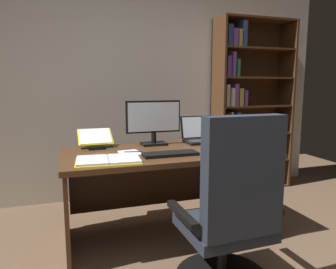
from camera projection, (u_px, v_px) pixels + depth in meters
wall_back at (133, 74)px, 3.56m from camera, size 4.64×0.12×2.77m
desk at (165, 171)px, 2.68m from camera, size 1.68×0.82×0.73m
bookshelf at (244, 106)px, 3.80m from camera, size 0.96×0.33×2.03m
office_chair at (231, 220)px, 1.87m from camera, size 0.62×0.60×1.10m
monitor at (154, 123)px, 2.80m from camera, size 0.49×0.16×0.39m
laptop at (201, 136)px, 2.97m from camera, size 0.34×0.29×0.23m
keyboard at (170, 154)px, 2.39m from camera, size 0.42×0.15×0.02m
computer_mouse at (206, 150)px, 2.48m from camera, size 0.06×0.10×0.04m
reading_stand_with_book at (95, 138)px, 2.72m from camera, size 0.29×0.29×0.14m
open_binder at (108, 160)px, 2.20m from camera, size 0.47×0.33×0.02m
notepad at (131, 153)px, 2.45m from camera, size 0.18×0.23×0.01m
pen at (133, 152)px, 2.46m from camera, size 0.14×0.04×0.01m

